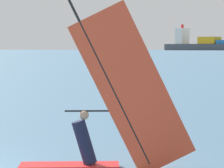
# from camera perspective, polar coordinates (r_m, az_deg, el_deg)

# --- Properties ---
(windsurfer) EXTENTS (4.13, 0.98, 4.37)m
(windsurfer) POSITION_cam_1_polar(r_m,az_deg,el_deg) (11.05, -0.99, -4.55)
(windsurfer) COLOR red
(windsurfer) RESTS_ON ground_plane
(cargo_ship) EXTENTS (180.47, 115.01, 39.46)m
(cargo_ship) POSITION_cam_1_polar(r_m,az_deg,el_deg) (710.02, 13.32, 4.65)
(cargo_ship) COLOR #3F444C
(cargo_ship) RESTS_ON ground_plane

